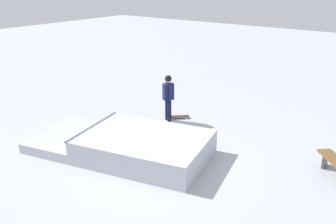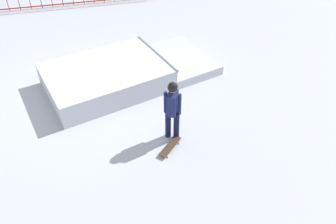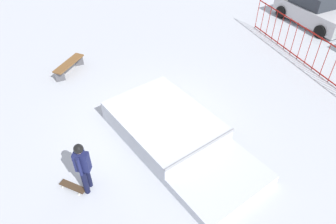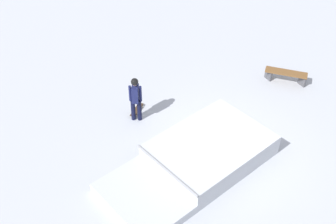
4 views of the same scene
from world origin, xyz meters
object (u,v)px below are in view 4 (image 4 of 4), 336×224
at_px(skate_ramp, 199,158).
at_px(park_bench, 286,74).
at_px(skater, 135,96).
at_px(skateboard, 137,110).

distance_m(skate_ramp, park_bench, 5.77).
distance_m(skater, park_bench, 6.16).
height_order(skate_ramp, skater, skater).
bearing_deg(park_bench, skateboard, -10.07).
xyz_separation_m(skater, skateboard, (-0.18, -0.40, -0.93)).
bearing_deg(skater, skate_ramp, 46.47).
relative_size(skater, park_bench, 1.20).
bearing_deg(park_bench, skater, -6.11).
xyz_separation_m(skate_ramp, park_bench, (-5.31, -2.26, 0.04)).
relative_size(skate_ramp, skater, 3.39).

